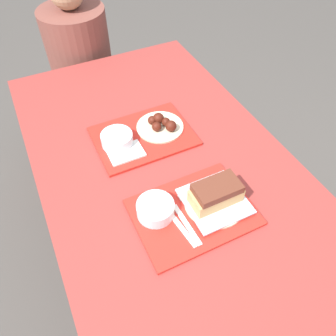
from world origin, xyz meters
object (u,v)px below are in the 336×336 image
(brisket_sandwich_plate, at_px, (216,196))
(tray_near, at_px, (193,212))
(wings_plate_far, at_px, (161,125))
(tray_far, at_px, (143,136))
(bowl_coleslaw_far, at_px, (117,139))
(bowl_coleslaw_near, at_px, (155,208))
(person_seated_across, at_px, (78,47))

(brisket_sandwich_plate, bearing_deg, tray_near, 178.28)
(tray_near, relative_size, wings_plate_far, 2.01)
(tray_near, bearing_deg, brisket_sandwich_plate, -1.72)
(brisket_sandwich_plate, bearing_deg, tray_far, 101.76)
(tray_near, relative_size, bowl_coleslaw_far, 3.15)
(tray_near, height_order, tray_far, same)
(tray_far, xyz_separation_m, wings_plate_far, (0.08, 0.01, 0.02))
(bowl_coleslaw_near, bearing_deg, tray_far, 73.19)
(bowl_coleslaw_near, height_order, bowl_coleslaw_far, same)
(tray_near, relative_size, bowl_coleslaw_near, 3.15)
(person_seated_across, bearing_deg, wings_plate_far, -82.24)
(tray_near, distance_m, brisket_sandwich_plate, 0.09)
(bowl_coleslaw_near, bearing_deg, bowl_coleslaw_far, 90.08)
(bowl_coleslaw_near, height_order, wings_plate_far, wings_plate_far)
(tray_near, height_order, bowl_coleslaw_near, bowl_coleslaw_near)
(bowl_coleslaw_near, xyz_separation_m, person_seated_across, (0.08, 1.26, -0.07))
(tray_far, bearing_deg, tray_near, -89.29)
(person_seated_across, bearing_deg, tray_near, -88.24)
(tray_far, bearing_deg, person_seated_across, 92.26)
(tray_near, bearing_deg, tray_far, 90.71)
(bowl_coleslaw_near, distance_m, person_seated_across, 1.26)
(bowl_coleslaw_far, height_order, person_seated_across, person_seated_across)
(bowl_coleslaw_near, xyz_separation_m, brisket_sandwich_plate, (0.20, -0.05, 0.01))
(bowl_coleslaw_far, xyz_separation_m, person_seated_across, (0.08, 0.89, -0.07))
(brisket_sandwich_plate, bearing_deg, bowl_coleslaw_near, 165.78)
(bowl_coleslaw_far, bearing_deg, brisket_sandwich_plate, -64.50)
(tray_near, xyz_separation_m, bowl_coleslaw_far, (-0.12, 0.42, 0.03))
(bowl_coleslaw_far, distance_m, person_seated_across, 0.90)
(wings_plate_far, xyz_separation_m, person_seated_across, (-0.12, 0.88, -0.06))
(tray_far, height_order, wings_plate_far, wings_plate_far)
(tray_far, height_order, bowl_coleslaw_far, bowl_coleslaw_far)
(tray_near, xyz_separation_m, tray_far, (-0.01, 0.42, 0.00))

